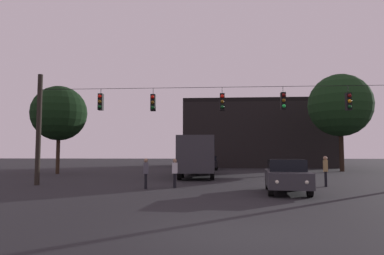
% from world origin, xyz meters
% --- Properties ---
extents(ground_plane, '(168.00, 168.00, 0.00)m').
position_xyz_m(ground_plane, '(0.00, 24.50, 0.00)').
color(ground_plane, black).
rests_on(ground_plane, ground).
extents(overhead_signal_span, '(21.01, 0.44, 6.39)m').
position_xyz_m(overhead_signal_span, '(0.03, 11.30, 3.72)').
color(overhead_signal_span, black).
rests_on(overhead_signal_span, ground).
extents(city_bus, '(2.66, 11.03, 3.00)m').
position_xyz_m(city_bus, '(-1.57, 19.83, 1.87)').
color(city_bus, '#2D2D33').
rests_on(city_bus, ground).
extents(car_near_right, '(2.25, 4.47, 1.52)m').
position_xyz_m(car_near_right, '(3.06, 8.39, 0.80)').
color(car_near_right, '#2D2D33').
rests_on(car_near_right, ground).
extents(car_far_left, '(1.96, 4.39, 1.52)m').
position_xyz_m(car_far_left, '(-0.85, 29.87, 0.80)').
color(car_far_left, black).
rests_on(car_far_left, ground).
extents(pedestrian_crossing_left, '(0.33, 0.41, 1.65)m').
position_xyz_m(pedestrian_crossing_left, '(5.78, 11.43, 0.93)').
color(pedestrian_crossing_left, black).
rests_on(pedestrian_crossing_left, ground).
extents(pedestrian_crossing_center, '(0.32, 0.41, 1.54)m').
position_xyz_m(pedestrian_crossing_center, '(-3.75, 9.66, 0.86)').
color(pedestrian_crossing_center, black).
rests_on(pedestrian_crossing_center, ground).
extents(pedestrian_crossing_right, '(0.25, 0.37, 1.52)m').
position_xyz_m(pedestrian_crossing_right, '(-2.33, 10.27, 0.85)').
color(pedestrian_crossing_right, black).
rests_on(pedestrian_crossing_right, ground).
extents(corner_building, '(18.67, 13.40, 8.63)m').
position_xyz_m(corner_building, '(5.18, 40.79, 4.31)').
color(corner_building, black).
rests_on(corner_building, ground).
extents(tree_left_silhouette, '(4.87, 4.87, 7.81)m').
position_xyz_m(tree_left_silhouette, '(-14.10, 21.82, 5.36)').
color(tree_left_silhouette, '#2D2116').
rests_on(tree_left_silhouette, ground).
extents(tree_behind_building, '(6.29, 6.29, 9.80)m').
position_xyz_m(tree_behind_building, '(12.42, 27.53, 6.63)').
color(tree_behind_building, black).
rests_on(tree_behind_building, ground).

